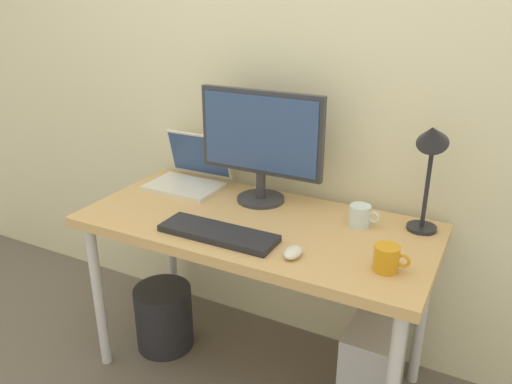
{
  "coord_description": "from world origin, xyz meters",
  "views": [
    {
      "loc": [
        0.81,
        -1.57,
        1.56
      ],
      "look_at": [
        0.0,
        0.0,
        0.84
      ],
      "focal_mm": 35.54,
      "sensor_mm": 36.0,
      "label": 1
    }
  ],
  "objects": [
    {
      "name": "glass_cup",
      "position": [
        0.37,
        0.14,
        0.76
      ],
      "size": [
        0.11,
        0.08,
        0.08
      ],
      "color": "silver",
      "rests_on": "desk"
    },
    {
      "name": "laptop",
      "position": [
        -0.44,
        0.2,
        0.78
      ],
      "size": [
        0.32,
        0.27,
        0.23
      ],
      "color": "silver",
      "rests_on": "desk"
    },
    {
      "name": "back_wall",
      "position": [
        0.0,
        0.38,
        1.3
      ],
      "size": [
        4.4,
        0.04,
        2.6
      ],
      "primitive_type": "cube",
      "color": "beige",
      "rests_on": "ground_plane"
    },
    {
      "name": "keyboard",
      "position": [
        -0.06,
        -0.18,
        0.74
      ],
      "size": [
        0.44,
        0.14,
        0.02
      ],
      "primitive_type": "cube",
      "color": "#232328",
      "rests_on": "desk"
    },
    {
      "name": "desk",
      "position": [
        0.0,
        0.0,
        0.66
      ],
      "size": [
        1.36,
        0.64,
        0.72
      ],
      "color": "tan",
      "rests_on": "ground_plane"
    },
    {
      "name": "mouse",
      "position": [
        0.24,
        -0.19,
        0.74
      ],
      "size": [
        0.06,
        0.09,
        0.03
      ],
      "primitive_type": "ellipsoid",
      "color": "silver",
      "rests_on": "desk"
    },
    {
      "name": "coffee_mug",
      "position": [
        0.54,
        -0.13,
        0.77
      ],
      "size": [
        0.12,
        0.08,
        0.09
      ],
      "color": "orange",
      "rests_on": "desk"
    },
    {
      "name": "wastebasket",
      "position": [
        -0.46,
        -0.04,
        0.15
      ],
      "size": [
        0.26,
        0.26,
        0.3
      ],
      "primitive_type": "cylinder",
      "color": "#232328",
      "rests_on": "ground_plane"
    },
    {
      "name": "computer_tower",
      "position": [
        0.5,
        0.01,
        0.21
      ],
      "size": [
        0.18,
        0.36,
        0.42
      ],
      "primitive_type": "cube",
      "color": "#B2B2B7",
      "rests_on": "ground_plane"
    },
    {
      "name": "monitor",
      "position": [
        -0.08,
        0.19,
        0.99
      ],
      "size": [
        0.53,
        0.2,
        0.46
      ],
      "color": "#333338",
      "rests_on": "desk"
    },
    {
      "name": "ground_plane",
      "position": [
        0.0,
        0.0,
        0.0
      ],
      "size": [
        6.0,
        6.0,
        0.0
      ],
      "primitive_type": "plane",
      "color": "#665B51"
    },
    {
      "name": "desk_lamp",
      "position": [
        0.58,
        0.19,
        1.03
      ],
      "size": [
        0.11,
        0.16,
        0.44
      ],
      "color": "#232328",
      "rests_on": "desk"
    }
  ]
}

